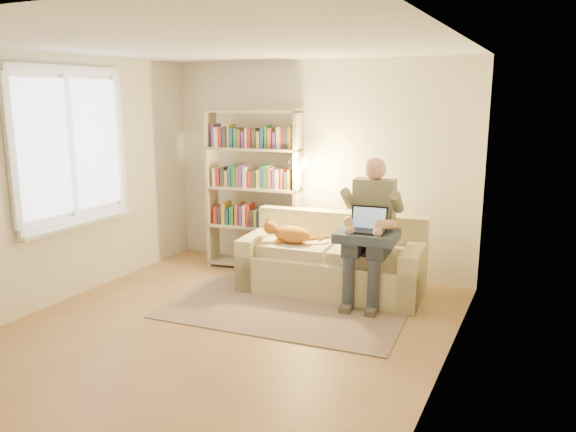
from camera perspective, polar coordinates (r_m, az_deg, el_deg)
The scene contains 13 objects.
floor at distance 5.43m, azimuth -6.65°, elevation -11.57°, with size 4.50×4.50×0.00m, color #997145.
ceiling at distance 4.99m, azimuth -7.41°, elevation 16.91°, with size 4.00×4.50×0.02m, color white.
wall_left at distance 6.35m, azimuth -22.45°, elevation 3.28°, with size 0.02×4.50×2.60m, color silver.
wall_right at distance 4.33m, azimuth 15.91°, elevation -0.02°, with size 0.02×4.50×2.60m, color silver.
wall_back at distance 7.03m, azimuth 2.92°, elevation 4.97°, with size 4.00×0.02×2.60m, color silver.
window at distance 6.43m, azimuth -20.87°, elevation 4.19°, with size 0.12×1.52×1.69m.
sofa at distance 6.41m, azimuth 4.61°, elevation -4.84°, with size 2.07×1.07×0.85m.
person at distance 6.02m, azimuth 8.40°, elevation -0.70°, with size 0.49×0.74×1.54m.
cat at distance 6.35m, azimuth 0.12°, elevation -1.79°, with size 0.66×0.27×0.24m.
blanket at distance 5.88m, azimuth 8.43°, elevation -2.05°, with size 0.62×0.51×0.10m, color #2A3849.
laptop at distance 5.86m, azimuth 8.49°, elevation -0.97°, with size 0.40×0.32×0.34m.
bookshelf at distance 7.05m, azimuth -3.48°, elevation 3.48°, with size 1.37×0.47×2.02m.
rug at distance 5.90m, azimuth -0.36°, elevation -9.43°, with size 2.45×1.45×0.01m, color gray.
Camera 1 is at (2.69, -4.18, 2.18)m, focal length 35.00 mm.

